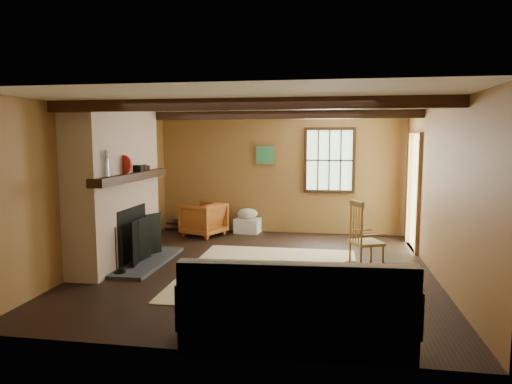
% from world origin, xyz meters
% --- Properties ---
extents(ground, '(5.50, 5.50, 0.00)m').
position_xyz_m(ground, '(0.00, 0.00, 0.00)').
color(ground, black).
rests_on(ground, ground).
extents(room_envelope, '(5.02, 5.52, 2.44)m').
position_xyz_m(room_envelope, '(0.22, 0.26, 1.63)').
color(room_envelope, brown).
rests_on(room_envelope, ground).
extents(fireplace, '(1.02, 2.30, 2.40)m').
position_xyz_m(fireplace, '(-2.23, -0.00, 1.10)').
color(fireplace, brown).
rests_on(fireplace, ground).
extents(rug, '(2.50, 3.00, 0.01)m').
position_xyz_m(rug, '(0.20, -0.20, 0.00)').
color(rug, tan).
rests_on(rug, ground).
extents(rocking_chair, '(0.84, 0.65, 1.04)m').
position_xyz_m(rocking_chair, '(1.54, 0.22, 0.44)').
color(rocking_chair, '#A2894F').
rests_on(rocking_chair, ground).
extents(sofa, '(2.18, 1.08, 0.86)m').
position_xyz_m(sofa, '(0.74, -2.41, 0.31)').
color(sofa, beige).
rests_on(sofa, ground).
extents(firewood_pile, '(0.65, 0.12, 0.24)m').
position_xyz_m(firewood_pile, '(-2.08, 2.60, 0.12)').
color(firewood_pile, brown).
rests_on(firewood_pile, ground).
extents(laundry_basket, '(0.54, 0.43, 0.30)m').
position_xyz_m(laundry_basket, '(-0.64, 2.55, 0.15)').
color(laundry_basket, white).
rests_on(laundry_basket, ground).
extents(basket_pillow, '(0.49, 0.43, 0.21)m').
position_xyz_m(basket_pillow, '(-0.64, 2.55, 0.40)').
color(basket_pillow, beige).
rests_on(basket_pillow, laundry_basket).
extents(armchair, '(0.96, 0.95, 0.67)m').
position_xyz_m(armchair, '(-1.46, 2.13, 0.33)').
color(armchair, '#BF6026').
rests_on(armchair, ground).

